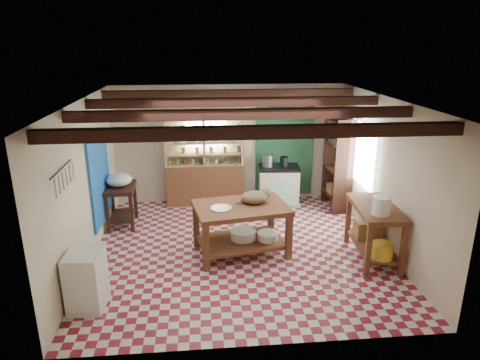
{
  "coord_description": "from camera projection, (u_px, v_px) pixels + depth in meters",
  "views": [
    {
      "loc": [
        -0.63,
        -6.71,
        3.49
      ],
      "look_at": [
        0.04,
        0.3,
        1.18
      ],
      "focal_mm": 32.0,
      "sensor_mm": 36.0,
      "label": 1
    }
  ],
  "objects": [
    {
      "name": "tall_rack",
      "position": [
        338.0,
        163.0,
        9.09
      ],
      "size": [
        0.4,
        0.86,
        2.0
      ],
      "primitive_type": "cube",
      "color": "#381B13",
      "rests_on": "floor"
    },
    {
      "name": "wall_front",
      "position": [
        261.0,
        248.0,
        4.73
      ],
      "size": [
        5.0,
        0.04,
        2.6
      ],
      "primitive_type": "cube",
      "color": "beige",
      "rests_on": "floor"
    },
    {
      "name": "kettle_right",
      "position": [
        284.0,
        162.0,
        9.33
      ],
      "size": [
        0.19,
        0.19,
        0.22
      ],
      "primitive_type": "cylinder",
      "rotation": [
        0.0,
        0.0,
        -0.09
      ],
      "color": "black",
      "rests_on": "stove"
    },
    {
      "name": "shelving_unit",
      "position": [
        204.0,
        156.0,
        9.29
      ],
      "size": [
        1.7,
        0.34,
        2.2
      ],
      "primitive_type": "cube",
      "color": "tan",
      "rests_on": "floor"
    },
    {
      "name": "right_counter",
      "position": [
        374.0,
        232.0,
        7.06
      ],
      "size": [
        0.76,
        1.36,
        0.94
      ],
      "primitive_type": "cube",
      "rotation": [
        0.0,
        0.0,
        -0.08
      ],
      "color": "brown",
      "rests_on": "floor"
    },
    {
      "name": "kettle_left",
      "position": [
        268.0,
        161.0,
        9.32
      ],
      "size": [
        0.24,
        0.24,
        0.26
      ],
      "primitive_type": "cylinder",
      "rotation": [
        0.0,
        0.0,
        -0.09
      ],
      "color": "#A7A7AE",
      "rests_on": "stove"
    },
    {
      "name": "steel_tray",
      "position": [
        221.0,
        208.0,
        6.99
      ],
      "size": [
        0.41,
        0.41,
        0.02
      ],
      "primitive_type": "cylinder",
      "rotation": [
        0.0,
        0.0,
        0.18
      ],
      "color": "#A7A7AE",
      "rests_on": "work_table"
    },
    {
      "name": "enamel_bowl",
      "position": [
        119.0,
        180.0,
        8.2
      ],
      "size": [
        0.5,
        0.5,
        0.24
      ],
      "primitive_type": "ellipsoid",
      "rotation": [
        0.0,
        0.0,
        0.04
      ],
      "color": "silver",
      "rests_on": "prep_table"
    },
    {
      "name": "white_bucket",
      "position": [
        381.0,
        206.0,
        6.53
      ],
      "size": [
        0.31,
        0.31,
        0.29
      ],
      "primitive_type": "cylinder",
      "rotation": [
        0.0,
        0.0,
        -0.08
      ],
      "color": "silver",
      "rests_on": "right_counter"
    },
    {
      "name": "work_table",
      "position": [
        241.0,
        229.0,
        7.26
      ],
      "size": [
        1.69,
        1.27,
        0.87
      ],
      "primitive_type": "cube",
      "rotation": [
        0.0,
        0.0,
        0.18
      ],
      "color": "brown",
      "rests_on": "floor"
    },
    {
      "name": "basin_large",
      "position": [
        243.0,
        234.0,
        7.36
      ],
      "size": [
        0.52,
        0.52,
        0.15
      ],
      "primitive_type": "cylinder",
      "rotation": [
        0.0,
        0.0,
        0.18
      ],
      "color": "silver",
      "rests_on": "work_table"
    },
    {
      "name": "wall_back",
      "position": [
        229.0,
        144.0,
        9.46
      ],
      "size": [
        5.0,
        0.04,
        2.6
      ],
      "primitive_type": "cube",
      "color": "beige",
      "rests_on": "floor"
    },
    {
      "name": "yellow_tub",
      "position": [
        382.0,
        251.0,
        6.66
      ],
      "size": [
        0.36,
        0.36,
        0.24
      ],
      "primitive_type": "cylinder",
      "rotation": [
        0.0,
        0.0,
        -0.08
      ],
      "color": "gold",
      "rests_on": "right_counter"
    },
    {
      "name": "cat",
      "position": [
        254.0,
        197.0,
        7.2
      ],
      "size": [
        0.55,
        0.48,
        0.21
      ],
      "primitive_type": "ellipsoid",
      "rotation": [
        0.0,
        0.0,
        0.35
      ],
      "color": "#937355",
      "rests_on": "work_table"
    },
    {
      "name": "window_right",
      "position": [
        363.0,
        154.0,
        8.23
      ],
      "size": [
        0.02,
        1.3,
        1.2
      ],
      "primitive_type": "cube",
      "color": "silver",
      "rests_on": "wall_right"
    },
    {
      "name": "pot_rack",
      "position": [
        290.0,
        106.0,
        8.87
      ],
      "size": [
        0.86,
        0.12,
        0.36
      ],
      "primitive_type": "cube",
      "color": "black",
      "rests_on": "ceiling"
    },
    {
      "name": "ceiling_beams",
      "position": [
        239.0,
        108.0,
        6.72
      ],
      "size": [
        5.0,
        3.8,
        0.15
      ],
      "primitive_type": "cube",
      "color": "#381B13",
      "rests_on": "ceiling"
    },
    {
      "name": "stove",
      "position": [
        278.0,
        185.0,
        9.49
      ],
      "size": [
        0.93,
        0.67,
        0.86
      ],
      "primitive_type": "cube",
      "rotation": [
        0.0,
        0.0,
        -0.09
      ],
      "color": "beige",
      "rests_on": "floor"
    },
    {
      "name": "window_back",
      "position": [
        206.0,
        127.0,
        9.27
      ],
      "size": [
        0.9,
        0.02,
        0.8
      ],
      "primitive_type": "cube",
      "color": "silver",
      "rests_on": "wall_back"
    },
    {
      "name": "utensil_rail",
      "position": [
        62.0,
        178.0,
        5.58
      ],
      "size": [
        0.06,
        0.9,
        0.28
      ],
      "primitive_type": "cube",
      "color": "black",
      "rests_on": "wall_left"
    },
    {
      "name": "prep_table",
      "position": [
        122.0,
        206.0,
        8.36
      ],
      "size": [
        0.59,
        0.83,
        0.82
      ],
      "primitive_type": "cube",
      "rotation": [
        0.0,
        0.0,
        0.04
      ],
      "color": "#381B13",
      "rests_on": "floor"
    },
    {
      "name": "ceiling",
      "position": [
        239.0,
        100.0,
        6.69
      ],
      "size": [
        5.0,
        5.0,
        0.02
      ],
      "primitive_type": "cube",
      "color": "#444449",
      "rests_on": "wall_back"
    },
    {
      "name": "blue_wall_patch",
      "position": [
        100.0,
        178.0,
        7.78
      ],
      "size": [
        0.04,
        1.4,
        1.6
      ],
      "primitive_type": "cube",
      "color": "#185CB4",
      "rests_on": "wall_left"
    },
    {
      "name": "floor",
      "position": [
        239.0,
        250.0,
        7.5
      ],
      "size": [
        5.0,
        5.0,
        0.02
      ],
      "primitive_type": "cube",
      "color": "maroon",
      "rests_on": "ground"
    },
    {
      "name": "wall_left",
      "position": [
        85.0,
        183.0,
        6.86
      ],
      "size": [
        0.04,
        5.0,
        2.6
      ],
      "primitive_type": "cube",
      "color": "beige",
      "rests_on": "floor"
    },
    {
      "name": "wicker_basket",
      "position": [
        368.0,
        229.0,
        7.36
      ],
      "size": [
        0.45,
        0.38,
        0.3
      ],
      "primitive_type": "cube",
      "rotation": [
        0.0,
        0.0,
        -0.08
      ],
      "color": "olive",
      "rests_on": "right_counter"
    },
    {
      "name": "wall_right",
      "position": [
        385.0,
        175.0,
        7.32
      ],
      "size": [
        0.04,
        5.0,
        2.6
      ],
      "primitive_type": "cube",
      "color": "beige",
      "rests_on": "floor"
    },
    {
      "name": "white_cabinet",
      "position": [
        86.0,
        280.0,
        5.77
      ],
      "size": [
        0.49,
        0.57,
        0.82
      ],
      "primitive_type": "cube",
      "rotation": [
        0.0,
        0.0,
        -0.06
      ],
      "color": "silver",
      "rests_on": "floor"
    },
    {
      "name": "basin_small",
      "position": [
        268.0,
        236.0,
        7.33
      ],
      "size": [
        0.42,
        0.42,
        0.13
      ],
      "primitive_type": "cylinder",
      "rotation": [
        0.0,
        0.0,
        0.18
      ],
      "color": "silver",
      "rests_on": "work_table"
    },
    {
      "name": "green_wall_patch",
      "position": [
        285.0,
        145.0,
        9.56
      ],
      "size": [
        1.3,
        0.04,
        2.3
      ],
      "primitive_type": "cube",
      "color": "#1E4D2E",
      "rests_on": "wall_back"
    }
  ]
}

